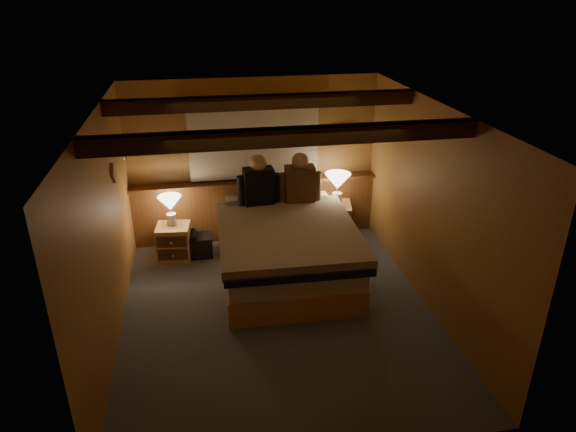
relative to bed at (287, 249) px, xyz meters
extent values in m
plane|color=#50565F|center=(-0.25, -0.81, -0.40)|extent=(4.20, 4.20, 0.00)
plane|color=#C18D48|center=(-0.25, -0.81, 2.00)|extent=(4.20, 4.20, 0.00)
plane|color=#AF7F3F|center=(-0.25, 1.29, 0.80)|extent=(3.60, 0.00, 3.60)
plane|color=#AF7F3F|center=(-2.05, -0.81, 0.80)|extent=(0.00, 4.20, 4.20)
plane|color=#AF7F3F|center=(1.55, -0.81, 0.80)|extent=(0.00, 4.20, 4.20)
plane|color=#AF7F3F|center=(-0.25, -2.91, 0.80)|extent=(3.60, 0.00, 3.60)
cube|color=brown|center=(-0.25, 1.23, 0.05)|extent=(3.60, 0.12, 0.90)
cube|color=brown|center=(-0.25, 1.17, 0.52)|extent=(3.60, 0.22, 0.04)
cylinder|color=#412810|center=(-0.25, 1.21, 1.65)|extent=(2.10, 0.05, 0.05)
sphere|color=#412810|center=(-1.30, 1.21, 1.65)|extent=(0.08, 0.08, 0.08)
sphere|color=#412810|center=(0.80, 1.21, 1.65)|extent=(0.08, 0.08, 0.08)
cube|color=white|center=(-0.25, 1.22, 1.10)|extent=(1.85, 0.08, 1.05)
cube|color=#412810|center=(-0.25, -1.41, 1.91)|extent=(3.60, 0.15, 0.16)
cube|color=#412810|center=(-0.25, 0.09, 1.91)|extent=(3.60, 0.15, 0.16)
cylinder|color=silver|center=(-1.99, 0.79, 1.35)|extent=(0.03, 0.55, 0.03)
torus|color=silver|center=(-1.96, 0.64, 1.23)|extent=(0.01, 0.21, 0.21)
torus|color=silver|center=(-1.96, 0.87, 1.23)|extent=(0.01, 0.21, 0.21)
cube|color=#AC8156|center=(1.10, 1.27, 1.15)|extent=(0.30, 0.03, 0.25)
cube|color=#ECE9C3|center=(1.10, 1.25, 1.15)|extent=(0.24, 0.01, 0.19)
cube|color=tan|center=(0.00, 0.02, -0.23)|extent=(1.70, 2.22, 0.33)
cube|color=silver|center=(0.00, 0.02, 0.06)|extent=(1.65, 2.18, 0.26)
cube|color=black|center=(-0.01, -0.25, 0.22)|extent=(1.74, 1.79, 0.09)
cube|color=tan|center=(0.00, -0.11, 0.30)|extent=(1.79, 2.01, 0.13)
cube|color=silver|center=(-0.39, 0.88, 0.28)|extent=(0.66, 0.39, 0.17)
cube|color=silver|center=(0.44, 0.86, 0.28)|extent=(0.66, 0.39, 0.17)
cube|color=tan|center=(-1.47, 0.78, -0.15)|extent=(0.49, 0.45, 0.49)
cube|color=brown|center=(-1.49, 0.59, -0.05)|extent=(0.40, 0.07, 0.17)
cube|color=brown|center=(-1.49, 0.59, -0.25)|extent=(0.40, 0.07, 0.17)
cylinder|color=silver|center=(-1.49, 0.59, -0.05)|extent=(0.03, 0.03, 0.03)
cylinder|color=silver|center=(-1.49, 0.59, -0.25)|extent=(0.03, 0.03, 0.03)
cube|color=tan|center=(0.87, 0.93, -0.10)|extent=(0.62, 0.58, 0.58)
cube|color=brown|center=(0.82, 0.71, 0.01)|extent=(0.47, 0.12, 0.20)
cube|color=brown|center=(0.82, 0.71, -0.22)|extent=(0.47, 0.12, 0.20)
cylinder|color=silver|center=(0.82, 0.71, 0.01)|extent=(0.04, 0.04, 0.03)
cylinder|color=silver|center=(0.82, 0.71, -0.22)|extent=(0.04, 0.04, 0.03)
cylinder|color=white|center=(-1.47, 0.83, 0.18)|extent=(0.13, 0.13, 0.16)
cylinder|color=silver|center=(-1.47, 0.83, 0.29)|extent=(0.02, 0.02, 0.09)
cone|color=#FAEEC3|center=(-1.47, 0.83, 0.42)|extent=(0.32, 0.32, 0.20)
cylinder|color=white|center=(0.91, 0.89, 0.28)|extent=(0.15, 0.15, 0.19)
cylinder|color=silver|center=(0.91, 0.89, 0.40)|extent=(0.02, 0.02, 0.10)
cone|color=#FAEEC3|center=(0.91, 0.89, 0.56)|extent=(0.37, 0.37, 0.23)
cube|color=black|center=(-0.26, 0.75, 0.60)|extent=(0.42, 0.26, 0.54)
cylinder|color=black|center=(-0.49, 0.73, 0.56)|extent=(0.13, 0.13, 0.43)
cylinder|color=black|center=(-0.02, 0.76, 0.56)|extent=(0.13, 0.13, 0.43)
sphere|color=tan|center=(-0.26, 0.75, 0.95)|extent=(0.24, 0.24, 0.24)
cube|color=#533921|center=(0.32, 0.74, 0.60)|extent=(0.42, 0.25, 0.54)
cylinder|color=#533921|center=(0.09, 0.75, 0.56)|extent=(0.13, 0.13, 0.43)
cylinder|color=#533921|center=(0.56, 0.73, 0.56)|extent=(0.13, 0.13, 0.43)
sphere|color=tan|center=(0.32, 0.74, 0.95)|extent=(0.24, 0.24, 0.24)
cube|color=black|center=(-1.19, 0.78, -0.24)|extent=(0.51, 0.31, 0.30)
cylinder|color=black|center=(-1.19, 0.78, -0.07)|extent=(0.08, 0.30, 0.08)
camera|label=1|loc=(-1.04, -5.82, 3.17)|focal=32.00mm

